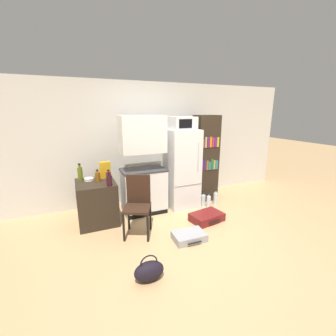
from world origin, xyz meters
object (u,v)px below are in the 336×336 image
at_px(refrigerator, 182,169).
at_px(bookshelf, 205,159).
at_px(bottle_ketchup_red, 109,176).
at_px(handbag, 149,271).
at_px(bottle_wine_dark, 109,180).
at_px(suitcase_large_flat, 189,236).
at_px(side_table, 97,202).
at_px(bottle_amber_beer, 98,177).
at_px(water_bottle_front, 215,198).
at_px(chair, 138,200).
at_px(bowl, 89,179).
at_px(bottle_olive_oil, 80,174).
at_px(water_bottle_middle, 209,201).
at_px(kitchen_hutch, 143,169).
at_px(cereal_box, 105,170).
at_px(microwave, 182,123).
at_px(water_bottle_back, 203,200).
at_px(suitcase_small_flat, 207,217).

bearing_deg(refrigerator, bookshelf, 10.70).
relative_size(bottle_ketchup_red, handbag, 0.57).
relative_size(bottle_wine_dark, suitcase_large_flat, 0.48).
bearing_deg(side_table, bottle_amber_beer, 3.04).
height_order(side_table, bottle_wine_dark, bottle_wine_dark).
distance_m(bottle_amber_beer, water_bottle_front, 2.44).
distance_m(side_table, chair, 0.88).
bearing_deg(handbag, bookshelf, 44.71).
bearing_deg(refrigerator, bowl, 177.87).
bearing_deg(bottle_amber_beer, bottle_olive_oil, 147.33).
bearing_deg(handbag, suitcase_large_flat, 34.11).
xyz_separation_m(bookshelf, bottle_wine_dark, (-2.13, -0.48, -0.08)).
bearing_deg(water_bottle_middle, bottle_ketchup_red, 173.84).
bearing_deg(kitchen_hutch, bottle_olive_oil, 175.79).
distance_m(bottle_wine_dark, bottle_amber_beer, 0.34).
bearing_deg(bottle_amber_beer, water_bottle_middle, -6.67).
bearing_deg(bottle_amber_beer, handbag, -78.93).
relative_size(cereal_box, chair, 0.31).
bearing_deg(microwave, water_bottle_back, -26.92).
xyz_separation_m(chair, water_bottle_back, (1.53, 0.49, -0.44)).
xyz_separation_m(side_table, microwave, (1.69, 0.06, 1.33)).
bearing_deg(water_bottle_middle, handbag, -140.16).
bearing_deg(refrigerator, water_bottle_back, -27.10).
relative_size(bottle_ketchup_red, chair, 0.21).
bearing_deg(bottle_ketchup_red, suitcase_large_flat, -48.60).
xyz_separation_m(kitchen_hutch, cereal_box, (-0.69, 0.09, 0.03)).
xyz_separation_m(bottle_amber_beer, suitcase_large_flat, (1.18, -1.17, -0.78)).
bearing_deg(refrigerator, kitchen_hutch, 177.58).
xyz_separation_m(side_table, handbag, (0.39, -1.73, -0.25)).
bearing_deg(bottle_ketchup_red, water_bottle_front, -3.88).
distance_m(bottle_wine_dark, bowl, 0.52).
height_order(bottle_amber_beer, water_bottle_front, bottle_amber_beer).
bearing_deg(side_table, bookshelf, 4.42).
distance_m(kitchen_hutch, suitcase_small_flat, 1.47).
xyz_separation_m(handbag, water_bottle_back, (1.71, 1.59, 0.00)).
bearing_deg(bottle_ketchup_red, side_table, 170.97).
height_order(bottle_wine_dark, cereal_box, cereal_box).
bearing_deg(cereal_box, suitcase_large_flat, -52.84).
bearing_deg(bottle_wine_dark, handbag, -82.35).
bearing_deg(refrigerator, suitcase_large_flat, -110.93).
relative_size(refrigerator, water_bottle_back, 5.35).
bearing_deg(cereal_box, refrigerator, -4.61).
height_order(cereal_box, suitcase_small_flat, cereal_box).
bearing_deg(water_bottle_middle, bowl, 170.63).
bearing_deg(bottle_amber_beer, bottle_wine_dark, -64.15).
bearing_deg(bookshelf, water_bottle_front, -80.62).
xyz_separation_m(bottle_ketchup_red, cereal_box, (-0.02, 0.22, 0.06)).
relative_size(bottle_ketchup_red, suitcase_large_flat, 0.41).
height_order(kitchen_hutch, chair, kitchen_hutch).
bearing_deg(microwave, handbag, -126.07).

